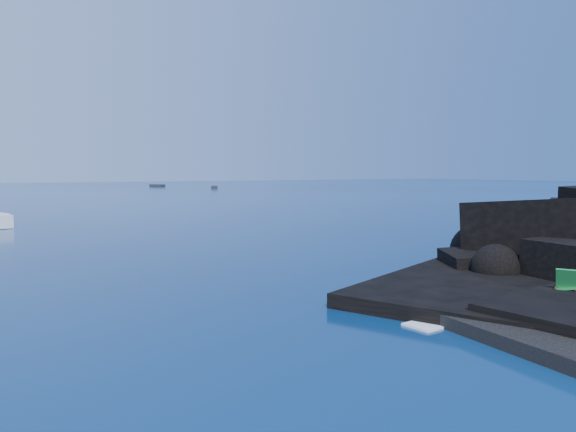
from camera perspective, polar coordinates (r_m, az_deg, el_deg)
ground at (r=13.65m, az=21.56°, el=-13.17°), size 400.00×400.00×0.00m
surf_foam at (r=20.46m, az=18.80°, el=-7.18°), size 10.00×8.00×0.06m
deck_chair at (r=18.88m, az=26.51°, el=-5.74°), size 1.61×1.29×1.02m
distant_boat_a at (r=147.63m, az=-13.14°, el=2.93°), size 3.10×4.59×0.59m
distant_boat_b at (r=130.36m, az=-7.50°, el=2.80°), size 3.07×4.74×0.61m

